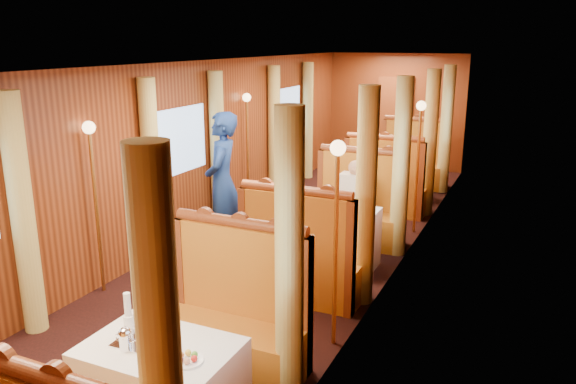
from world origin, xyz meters
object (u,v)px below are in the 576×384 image
Objects in this scene: table_mid at (333,238)px; teapot_left at (126,341)px; fruit_plate at (188,359)px; banquette_far_fwd at (385,188)px; tea_tray at (140,342)px; rose_vase_mid at (333,196)px; banquette_mid_fwd at (301,263)px; banquette_far_aft at (412,164)px; teapot_right at (144,347)px; teapot_back at (155,329)px; steward at (222,182)px; passenger at (354,194)px; table_far at (400,178)px; rose_vase_far at (404,148)px; banquette_mid_aft at (358,213)px; banquette_near_aft at (234,323)px.

table_mid is 3.66m from teapot_left.
teapot_left is 0.75× the size of fruit_plate.
banquette_far_fwd is 3.94× the size of tea_tray.
banquette_far_fwd is (0.00, 2.49, 0.05)m from table_mid.
banquette_mid_fwd is at bearing -89.30° from rose_vase_mid.
banquette_far_aft reaches higher than teapot_right.
rose_vase_mid is at bearing 75.95° from teapot_back.
tea_tray is at bearing 3.92° from steward.
steward is 1.79m from passenger.
banquette_far_fwd is at bearing 92.75° from fruit_plate.
passenger is at bearing 90.00° from table_mid.
teapot_right is (-0.01, -3.65, 0.44)m from table_mid.
banquette_mid_fwd is (0.00, -1.01, 0.05)m from table_mid.
table_far is 2.71m from passenger.
teapot_back is at bearing 5.21° from steward.
table_far is (0.00, 3.50, 0.00)m from table_mid.
banquette_mid_fwd is 1.85m from passenger.
banquette_mid_fwd and banquette_far_fwd have the same top height.
teapot_left is at bearing -174.09° from fruit_plate.
rose_vase_far is (0.04, 4.54, 0.50)m from banquette_mid_fwd.
fruit_plate is at bearing 9.28° from steward.
banquette_far_aft is at bearing 90.00° from banquette_mid_fwd.
banquette_far_fwd reaches higher than table_mid.
teapot_back reaches higher than tea_tray.
banquette_far_fwd is (0.00, 1.47, 0.00)m from banquette_mid_aft.
table_mid is 1.68m from steward.
teapot_right is 0.09× the size of steward.
rose_vase_mid is 0.84m from passenger.
banquette_mid_fwd reaches higher than teapot_right.
table_far is at bearing 137.31° from steward.
table_far is at bearing 112.53° from teapot_right.
banquette_near_aft is at bearing 14.19° from steward.
teapot_right is 0.46× the size of rose_vase_mid.
rose_vase_far is at bearing 89.64° from banquette_near_aft.
teapot_back is at bearing -91.35° from rose_vase_mid.
rose_vase_far reaches higher than fruit_plate.
fruit_plate is 4.41m from passenger.
teapot_back is at bearing 67.64° from teapot_left.
banquette_far_fwd is at bearing 86.76° from teapot_left.
banquette_near_aft is at bearing -90.36° from rose_vase_far.
banquette_near_aft is at bearing -90.00° from banquette_far_aft.
tea_tray is (-0.14, -1.04, 0.33)m from banquette_near_aft.
table_far is at bearing -147.71° from rose_vase_far.
banquette_mid_fwd is at bearing 96.47° from fruit_plate.
steward is at bearing 117.67° from fruit_plate.
banquette_far_aft is at bearing 92.06° from fruit_plate.
rose_vase_far reaches higher than teapot_back.
banquette_mid_aft is 3.50m from banquette_far_aft.
teapot_right is 3.97m from steward.
banquette_far_aft is at bearing 90.00° from passenger.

